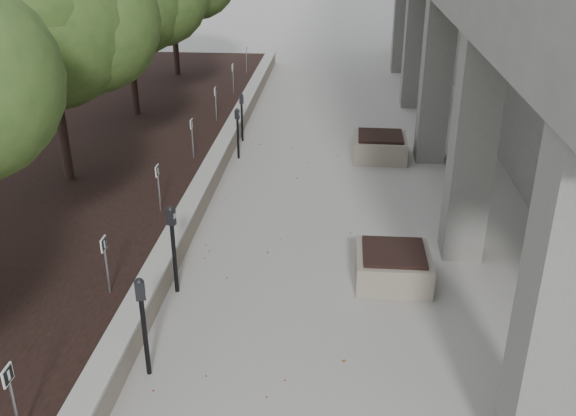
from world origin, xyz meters
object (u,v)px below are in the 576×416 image
(parking_meter_4, at_px, (242,117))
(parking_meter_3, at_px, (174,250))
(planter_front, at_px, (393,266))
(crabapple_tree_3, at_px, (51,54))
(parking_meter_5, at_px, (238,134))
(planter_back, at_px, (380,146))
(crabapple_tree_4, at_px, (127,18))
(parking_meter_2, at_px, (144,327))

(parking_meter_4, bearing_deg, parking_meter_3, -105.62)
(planter_front, bearing_deg, crabapple_tree_3, 155.73)
(parking_meter_3, xyz_separation_m, parking_meter_5, (0.05, 6.39, -0.12))
(parking_meter_5, bearing_deg, parking_meter_3, -75.63)
(parking_meter_3, xyz_separation_m, parking_meter_4, (-0.05, 7.76, -0.11))
(parking_meter_3, height_order, parking_meter_5, parking_meter_3)
(parking_meter_4, distance_m, planter_back, 3.86)
(crabapple_tree_4, xyz_separation_m, planter_back, (6.95, -2.03, -2.81))
(crabapple_tree_3, xyz_separation_m, crabapple_tree_4, (0.00, 5.00, 0.00))
(parking_meter_5, bearing_deg, parking_meter_4, 109.07)
(crabapple_tree_4, xyz_separation_m, parking_meter_5, (3.35, -2.37, -2.46))
(parking_meter_4, bearing_deg, parking_meter_2, -105.01)
(crabapple_tree_3, relative_size, planter_back, 4.08)
(parking_meter_4, bearing_deg, crabapple_tree_4, 147.04)
(crabapple_tree_4, xyz_separation_m, parking_meter_2, (3.42, -10.85, -2.36))
(parking_meter_4, relative_size, planter_front, 1.07)
(parking_meter_5, relative_size, planter_front, 1.06)
(parking_meter_2, bearing_deg, parking_meter_4, 69.99)
(crabapple_tree_3, distance_m, parking_meter_2, 7.17)
(crabapple_tree_3, distance_m, parking_meter_5, 4.92)
(parking_meter_4, distance_m, parking_meter_5, 1.38)
(crabapple_tree_3, bearing_deg, crabapple_tree_4, 90.00)
(crabapple_tree_4, height_order, planter_back, crabapple_tree_4)
(planter_front, bearing_deg, planter_back, 89.44)
(parking_meter_3, relative_size, parking_meter_4, 1.17)
(crabapple_tree_4, relative_size, planter_back, 4.08)
(parking_meter_4, bearing_deg, planter_back, -31.64)
(crabapple_tree_3, xyz_separation_m, parking_meter_4, (3.25, 4.01, -2.45))
(parking_meter_2, height_order, planter_back, parking_meter_2)
(parking_meter_2, distance_m, parking_meter_5, 8.48)
(parking_meter_5, height_order, planter_front, parking_meter_5)
(crabapple_tree_4, relative_size, planter_front, 4.36)
(parking_meter_5, relative_size, planter_back, 0.99)
(crabapple_tree_3, bearing_deg, planter_front, -24.27)
(crabapple_tree_3, xyz_separation_m, parking_meter_3, (3.30, -3.75, -2.34))
(crabapple_tree_4, xyz_separation_m, parking_meter_4, (3.25, -0.99, -2.45))
(parking_meter_3, bearing_deg, parking_meter_2, -72.04)
(parking_meter_3, relative_size, parking_meter_5, 1.18)
(parking_meter_2, xyz_separation_m, planter_back, (3.54, 8.82, -0.45))
(parking_meter_4, relative_size, parking_meter_5, 1.01)
(parking_meter_5, bearing_deg, planter_back, 20.16)
(crabapple_tree_4, distance_m, parking_meter_5, 4.78)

